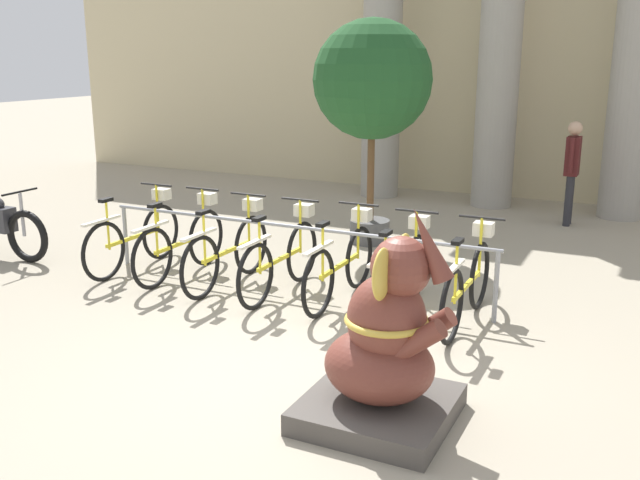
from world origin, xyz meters
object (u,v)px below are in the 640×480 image
Objects in this scene: potted_tree at (372,83)px; person_pedestrian at (572,164)px; bicycle_4 at (341,264)px; bicycle_0 at (135,236)px; bicycle_1 at (182,242)px; bicycle_6 at (468,284)px; bicycle_2 at (228,250)px; bicycle_3 at (281,258)px; bicycle_5 at (401,274)px; elephant_statue at (385,350)px.

person_pedestrian is at bearing 44.45° from potted_tree.
bicycle_0 is at bearing -179.44° from bicycle_4.
bicycle_6 is at bearing -1.00° from bicycle_1.
bicycle_3 is at bearing -0.17° from bicycle_2.
potted_tree is (-0.66, 2.44, 1.81)m from bicycle_4.
bicycle_2 is 0.70m from bicycle_3.
person_pedestrian reaches higher than bicycle_3.
bicycle_5 is at bearing -102.10° from person_pedestrian.
bicycle_5 is (1.41, 0.00, 0.00)m from bicycle_3.
potted_tree is (-2.02, 4.70, 1.67)m from elephant_statue.
bicycle_1 is (0.70, 0.02, 0.00)m from bicycle_0.
bicycle_0 is 1.08× the size of elephant_statue.
potted_tree is at bearing 105.07° from bicycle_4.
elephant_statue is at bearing -93.07° from person_pedestrian.
bicycle_3 is 5.47m from person_pedestrian.
bicycle_2 is 0.58× the size of potted_tree.
bicycle_2 and bicycle_5 have the same top height.
elephant_statue reaches higher than bicycle_4.
bicycle_4 is 1.41m from bicycle_6.
bicycle_1 is 3.37m from potted_tree.
bicycle_5 is 0.58× the size of potted_tree.
potted_tree reaches higher than bicycle_0.
elephant_statue is (2.77, -2.20, 0.14)m from bicycle_2.
person_pedestrian reaches higher than bicycle_1.
person_pedestrian reaches higher than bicycle_5.
bicycle_1 is 1.00× the size of bicycle_2.
elephant_statue is at bearing -28.17° from bicycle_0.
bicycle_2 is 2.81m from bicycle_6.
bicycle_5 is (2.11, 0.00, 0.00)m from bicycle_2.
bicycle_1 is at bearing -120.71° from potted_tree.
bicycle_2 is at bearing -177.22° from bicycle_4.
person_pedestrian is (1.74, 4.79, 0.55)m from bicycle_4.
person_pedestrian is (0.34, 4.86, 0.55)m from bicycle_6.
bicycle_5 is 2.30m from elephant_statue.
elephant_statue is at bearing -46.68° from bicycle_3.
bicycle_2 is 3.54m from elephant_statue.
bicycle_2 is 1.00× the size of bicycle_3.
elephant_statue reaches higher than bicycle_3.
person_pedestrian is 0.52× the size of potted_tree.
bicycle_2 is 1.00× the size of bicycle_6.
bicycle_2 and bicycle_3 have the same top height.
potted_tree reaches higher than bicycle_6.
bicycle_1 is at bearing 179.00° from bicycle_6.
bicycle_3 is at bearing -174.28° from bicycle_4.
potted_tree is at bearing -135.55° from person_pedestrian.
person_pedestrian reaches higher than bicycle_2.
bicycle_0 is at bearing -131.17° from potted_tree.
potted_tree is at bearing 59.29° from bicycle_1.
bicycle_4 is 1.10× the size of person_pedestrian.
person_pedestrian reaches higher than bicycle_6.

